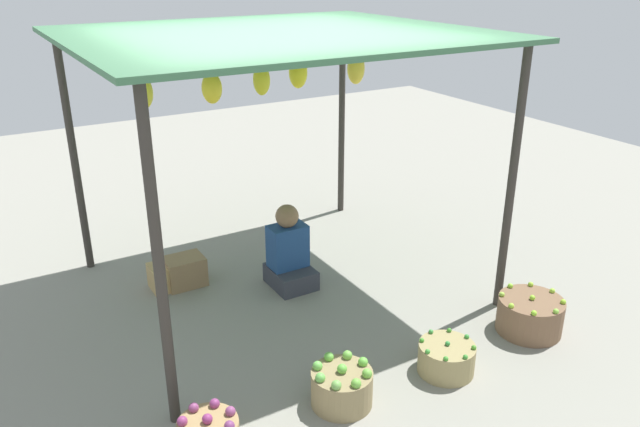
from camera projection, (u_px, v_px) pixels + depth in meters
name	position (u px, v px, depth m)	size (l,w,h in m)	color
ground_plane	(282.00, 284.00, 5.81)	(14.00, 14.00, 0.00)	gray
market_stall_structure	(276.00, 52.00, 5.04)	(3.20, 2.85, 2.26)	#38332D
vendor_person	(289.00, 255.00, 5.70)	(0.36, 0.44, 0.78)	#353842
basket_green_apples	(342.00, 387.00, 4.22)	(0.42, 0.42, 0.31)	#907D55
basket_green_chilies	(446.00, 358.00, 4.55)	(0.41, 0.41, 0.25)	#998959
basket_limes	(530.00, 315.00, 5.04)	(0.52, 0.52, 0.33)	brown
wooden_crate_near_vendor	(185.00, 271.00, 5.76)	(0.35, 0.27, 0.27)	olive
wooden_crate_stacked_rear	(174.00, 274.00, 5.74)	(0.43, 0.26, 0.23)	tan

